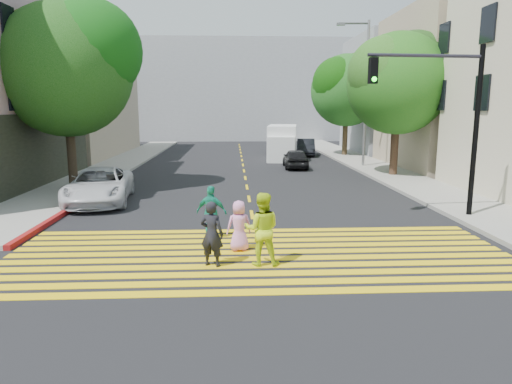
{
  "coord_description": "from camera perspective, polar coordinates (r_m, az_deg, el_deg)",
  "views": [
    {
      "loc": [
        -0.67,
        -10.32,
        3.85
      ],
      "look_at": [
        0.0,
        3.0,
        1.4
      ],
      "focal_mm": 32.0,
      "sensor_mm": 36.0,
      "label": 1
    }
  ],
  "objects": [
    {
      "name": "street_lamp",
      "position": [
        30.73,
        13.26,
        12.9
      ],
      "size": [
        2.1,
        0.3,
        9.3
      ],
      "rotation": [
        0.0,
        0.0,
        -0.05
      ],
      "color": "gray",
      "rests_on": "ground"
    },
    {
      "name": "ground",
      "position": [
        11.04,
        0.79,
        -10.01
      ],
      "size": [
        120.0,
        120.0,
        0.0
      ],
      "primitive_type": "plane",
      "color": "black"
    },
    {
      "name": "silver_car",
      "position": [
        41.32,
        2.79,
        6.01
      ],
      "size": [
        2.41,
        4.98,
        1.4
      ],
      "primitive_type": "imported",
      "rotation": [
        0.0,
        0.0,
        3.05
      ],
      "color": "#969B9F",
      "rests_on": "ground"
    },
    {
      "name": "white_sedan",
      "position": [
        19.85,
        -18.98,
        0.75
      ],
      "size": [
        2.98,
        5.41,
        1.43
      ],
      "primitive_type": "imported",
      "rotation": [
        0.0,
        0.0,
        0.12
      ],
      "color": "silver",
      "rests_on": "ground"
    },
    {
      "name": "backdrop_block",
      "position": [
        58.37,
        -2.27,
        12.5
      ],
      "size": [
        30.0,
        8.0,
        12.0
      ],
      "primitive_type": "cube",
      "color": "gray",
      "rests_on": "ground"
    },
    {
      "name": "white_van",
      "position": [
        35.01,
        3.3,
        6.08
      ],
      "size": [
        2.77,
        5.71,
        2.58
      ],
      "rotation": [
        0.0,
        0.0,
        -0.14
      ],
      "color": "white",
      "rests_on": "ground"
    },
    {
      "name": "pedestrian_child",
      "position": [
        12.46,
        -2.13,
        -4.24
      ],
      "size": [
        0.76,
        0.57,
        1.4
      ],
      "primitive_type": "imported",
      "rotation": [
        0.0,
        0.0,
        3.33
      ],
      "color": "#EB8FCE",
      "rests_on": "ground"
    },
    {
      "name": "dark_car_parked",
      "position": [
        38.27,
        6.24,
        5.59
      ],
      "size": [
        2.01,
        4.31,
        1.37
      ],
      "primitive_type": "imported",
      "rotation": [
        0.0,
        0.0,
        -0.14
      ],
      "color": "black",
      "rests_on": "ground"
    },
    {
      "name": "traffic_signal",
      "position": [
        16.92,
        22.82,
        9.62
      ],
      "size": [
        4.06,
        0.59,
        5.95
      ],
      "rotation": [
        0.0,
        0.0,
        0.07
      ],
      "color": "black",
      "rests_on": "ground"
    },
    {
      "name": "tree_right_near",
      "position": [
        27.07,
        17.45,
        13.42
      ],
      "size": [
        6.75,
        6.52,
        8.12
      ],
      "rotation": [
        0.0,
        0.0,
        0.19
      ],
      "color": "black",
      "rests_on": "ground"
    },
    {
      "name": "building_right_tan",
      "position": [
        33.27,
        25.77,
        11.37
      ],
      "size": [
        10.0,
        10.0,
        10.0
      ],
      "primitive_type": "cube",
      "color": "tan",
      "rests_on": "ground"
    },
    {
      "name": "sidewalk_left",
      "position": [
        33.47,
        -16.42,
        3.5
      ],
      "size": [
        3.0,
        40.0,
        0.15
      ],
      "primitive_type": "cube",
      "color": "gray",
      "rests_on": "ground"
    },
    {
      "name": "building_left_tan",
      "position": [
        41.29,
        -25.17,
        11.03
      ],
      "size": [
        12.0,
        16.0,
        10.0
      ],
      "primitive_type": "cube",
      "color": "tan",
      "rests_on": "ground"
    },
    {
      "name": "pedestrian_extra",
      "position": [
        13.68,
        -5.58,
        -2.54
      ],
      "size": [
        1.01,
        0.64,
        1.59
      ],
      "primitive_type": "imported",
      "rotation": [
        0.0,
        0.0,
        2.85
      ],
      "color": "#15866B",
      "rests_on": "ground"
    },
    {
      "name": "building_right_grey",
      "position": [
        43.28,
        18.73,
        11.38
      ],
      "size": [
        10.0,
        10.0,
        10.0
      ],
      "primitive_type": "cube",
      "color": "gray",
      "rests_on": "ground"
    },
    {
      "name": "sidewalk_right",
      "position": [
        27.2,
        16.87,
        1.97
      ],
      "size": [
        3.0,
        60.0,
        0.15
      ],
      "primitive_type": "cube",
      "color": "gray",
      "rests_on": "ground"
    },
    {
      "name": "pedestrian_woman",
      "position": [
        11.28,
        0.74,
        -4.66
      ],
      "size": [
        0.95,
        0.77,
        1.83
      ],
      "primitive_type": "imported",
      "rotation": [
        0.0,
        0.0,
        3.05
      ],
      "color": "#C7E61B",
      "rests_on": "ground"
    },
    {
      "name": "curb_red",
      "position": [
        17.87,
        -23.23,
        -2.63
      ],
      "size": [
        0.2,
        8.0,
        0.16
      ],
      "primitive_type": "cube",
      "color": "maroon",
      "rests_on": "ground"
    },
    {
      "name": "tree_left",
      "position": [
        23.27,
        -22.54,
        14.67
      ],
      "size": [
        7.62,
        7.28,
        8.74
      ],
      "rotation": [
        0.0,
        0.0,
        -0.23
      ],
      "color": "black",
      "rests_on": "ground"
    },
    {
      "name": "dark_car_near",
      "position": [
        29.95,
        4.96,
        4.2
      ],
      "size": [
        1.64,
        3.79,
        1.27
      ],
      "primitive_type": "imported",
      "rotation": [
        0.0,
        0.0,
        3.1
      ],
      "color": "black",
      "rests_on": "ground"
    },
    {
      "name": "crosswalk",
      "position": [
        12.24,
        0.41,
        -7.9
      ],
      "size": [
        13.4,
        5.3,
        0.01
      ],
      "color": "yellow",
      "rests_on": "ground"
    },
    {
      "name": "lane_line",
      "position": [
        33.05,
        -1.7,
        3.71
      ],
      "size": [
        0.12,
        34.4,
        0.01
      ],
      "color": "yellow",
      "rests_on": "ground"
    },
    {
      "name": "tree_right_far",
      "position": [
        37.91,
        11.34,
        12.8
      ],
      "size": [
        7.44,
        7.43,
        8.25
      ],
      "rotation": [
        0.0,
        0.0,
        0.39
      ],
      "color": "black",
      "rests_on": "ground"
    },
    {
      "name": "pedestrian_man",
      "position": [
        11.27,
        -5.54,
        -5.24
      ],
      "size": [
        0.7,
        0.59,
        1.64
      ],
      "primitive_type": "imported",
      "rotation": [
        0.0,
        0.0,
        2.76
      ],
      "color": "black",
      "rests_on": "ground"
    }
  ]
}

